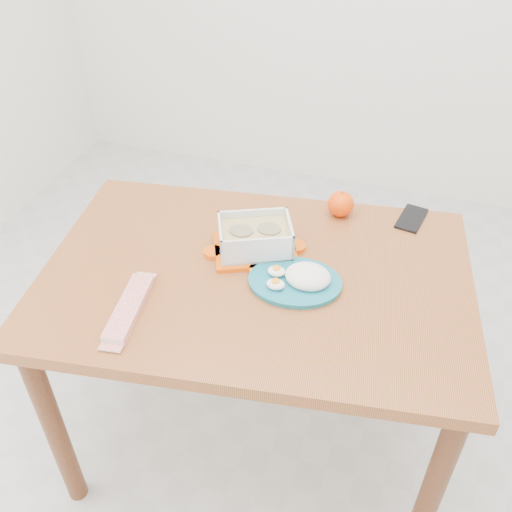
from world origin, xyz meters
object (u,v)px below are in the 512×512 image
(smartphone, at_px, (412,218))
(food_container, at_px, (255,238))
(dining_table, at_px, (256,299))
(orange_fruit, at_px, (341,204))
(rice_plate, at_px, (299,278))

(smartphone, bearing_deg, food_container, -133.58)
(food_container, bearing_deg, dining_table, -94.64)
(orange_fruit, bearing_deg, smartphone, 11.24)
(orange_fruit, bearing_deg, food_container, -127.33)
(dining_table, xyz_separation_m, orange_fruit, (0.17, 0.35, 0.14))
(dining_table, distance_m, smartphone, 0.56)
(food_container, bearing_deg, orange_fruit, 28.54)
(food_container, xyz_separation_m, orange_fruit, (0.20, 0.26, -0.01))
(rice_plate, relative_size, smartphone, 2.02)
(dining_table, xyz_separation_m, smartphone, (0.38, 0.39, 0.10))
(rice_plate, xyz_separation_m, smartphone, (0.26, 0.40, -0.02))
(food_container, bearing_deg, rice_plate, -56.77)
(orange_fruit, height_order, rice_plate, orange_fruit)
(dining_table, distance_m, food_container, 0.18)
(dining_table, xyz_separation_m, food_container, (-0.03, 0.09, 0.15))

